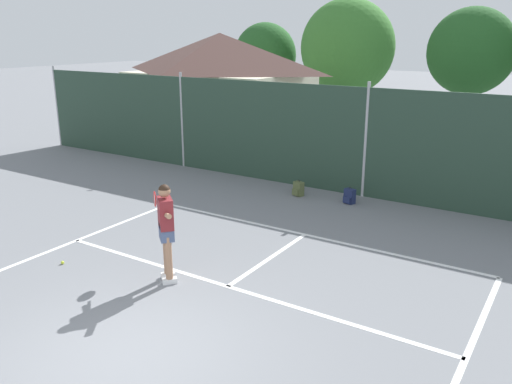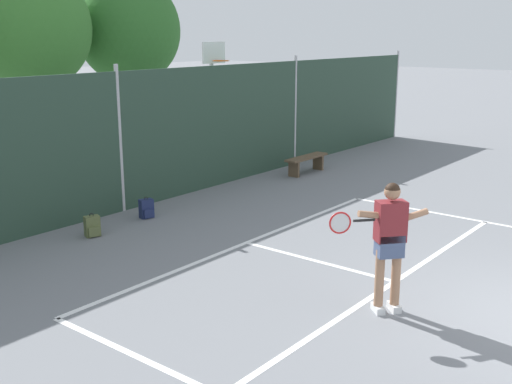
# 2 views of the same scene
# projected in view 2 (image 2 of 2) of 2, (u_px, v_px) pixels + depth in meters

# --- Properties ---
(chainlink_fence) EXTENTS (26.09, 0.09, 3.17)m
(chainlink_fence) POSITION_uv_depth(u_px,v_px,m) (120.00, 143.00, 13.43)
(chainlink_fence) COLOR #284233
(chainlink_fence) RESTS_ON ground
(basketball_hoop) EXTENTS (0.90, 0.67, 3.55)m
(basketball_hoop) POSITION_uv_depth(u_px,v_px,m) (213.00, 86.00, 18.05)
(basketball_hoop) COLOR #9E9EA3
(basketball_hoop) RESTS_ON ground
(tennis_player) EXTENTS (1.19, 0.90, 1.85)m
(tennis_player) POSITION_uv_depth(u_px,v_px,m) (389.00, 236.00, 8.54)
(tennis_player) COLOR silver
(tennis_player) RESTS_ON ground
(backpack_olive) EXTENTS (0.32, 0.31, 0.46)m
(backpack_olive) POSITION_uv_depth(u_px,v_px,m) (92.00, 227.00, 12.01)
(backpack_olive) COLOR #566038
(backpack_olive) RESTS_ON ground
(backpack_navy) EXTENTS (0.32, 0.30, 0.46)m
(backpack_navy) POSITION_uv_depth(u_px,v_px,m) (147.00, 209.00, 13.21)
(backpack_navy) COLOR navy
(backpack_navy) RESTS_ON ground
(courtside_bench) EXTENTS (1.60, 0.36, 0.48)m
(courtside_bench) POSITION_uv_depth(u_px,v_px,m) (306.00, 160.00, 17.39)
(courtside_bench) COLOR brown
(courtside_bench) RESTS_ON ground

